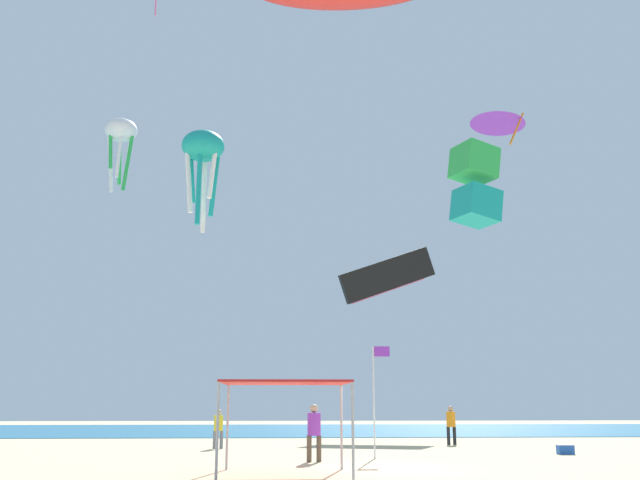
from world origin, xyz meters
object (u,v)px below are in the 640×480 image
Objects in this scene: banner_flag at (376,390)px; kite_parafoil_black at (387,276)px; person_near_tent at (451,422)px; kite_box_green at (475,184)px; cooler_box at (565,449)px; kite_octopus_white at (121,134)px; kite_octopus_teal at (203,151)px; canopy_tent at (286,385)px; person_leftmost at (314,428)px; person_central at (218,426)px; kite_delta_purple at (498,120)px.

banner_flag is 0.62× the size of kite_parafoil_black.
kite_box_green is (-0.14, -6.32, 9.24)m from person_near_tent.
kite_octopus_white is (-21.30, 18.87, 19.19)m from cooler_box.
cooler_box is at bearing -143.55° from kite_octopus_teal.
kite_octopus_white is at bearing 131.85° from person_near_tent.
canopy_tent is 4.52m from person_leftmost.
kite_octopus_white reaches higher than person_central.
kite_parafoil_black is (8.88, 11.59, 8.39)m from person_central.
canopy_tent is at bearing 111.47° from kite_delta_purple.
kite_octopus_white is at bearing 28.92° from kite_delta_purple.
cooler_box is at bearing 12.89° from banner_flag.
kite_parafoil_black is 18.53m from kite_octopus_teal.
person_central is 16.84m from kite_parafoil_black.
kite_octopus_white is at bearing 111.17° from person_leftmost.
canopy_tent is 0.67× the size of kite_octopus_white.
person_central is 19.73m from kite_delta_purple.
person_near_tent is 0.44× the size of kite_octopus_teal.
person_central is at bearing 163.29° from cooler_box.
banner_flag is 16.93m from kite_delta_purple.
person_near_tent is 16.35m from kite_octopus_teal.
cooler_box is at bearing 9.89° from person_leftmost.
kite_octopus_teal is (-6.38, 1.31, 9.06)m from banner_flag.
kite_delta_purple is (4.23, -9.54, 6.21)m from kite_parafoil_black.
kite_parafoil_black is (17.22, -3.39, -10.06)m from kite_octopus_white.
canopy_tent is 33.04m from kite_octopus_white.
banner_flag is at bearing -43.83° from person_central.
kite_delta_purple is at bearing 35.51° from person_leftmost.
banner_flag reaches higher than person_central.
kite_delta_purple is (10.45, 13.12, 13.22)m from canopy_tent.
person_leftmost is 1.14× the size of person_central.
kite_box_green is (18.45, -18.90, -9.12)m from kite_octopus_white.
kite_octopus_white is at bearing -32.90° from kite_octopus_teal.
banner_flag is 30.23m from kite_octopus_white.
kite_delta_purple is 0.95× the size of kite_octopus_teal.
kite_octopus_white reaches higher than kite_box_green.
banner_flag is at bearing -167.11° from cooler_box.
person_near_tent is at bearing -113.50° from kite_octopus_teal.
kite_delta_purple is at bearing 46.04° from banner_flag.
kite_parafoil_black is (5.26, 18.42, 8.26)m from person_leftmost.
person_leftmost is at bearing -149.17° from banner_flag.
kite_box_green is 8.51m from kite_delta_purple.
banner_flag is 0.97× the size of kite_octopus_teal.
person_near_tent is 0.52× the size of kite_box_green.
person_leftmost is at bearing 64.03° from kite_parafoil_black.
cooler_box is 0.11× the size of kite_octopus_white.
canopy_tent is 13.03m from kite_box_green.
person_near_tent is at bearing 60.62° from canopy_tent.
kite_parafoil_black is at bearing 104.76° from cooler_box.
kite_box_green is 0.87× the size of kite_delta_purple.
kite_octopus_white is (-14.15, 20.51, 17.11)m from banner_flag.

